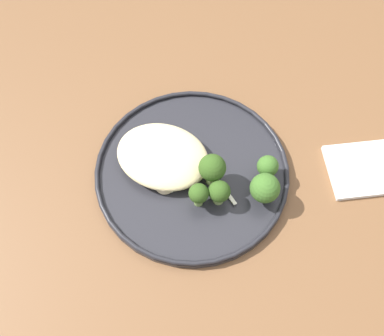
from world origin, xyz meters
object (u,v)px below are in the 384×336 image
(seared_scallop_front_small, at_px, (163,182))
(seared_scallop_on_noodles, at_px, (149,177))
(broccoli_floret_split_head, at_px, (199,194))
(broccoli_floret_tall_stalk, at_px, (267,168))
(seared_scallop_tilted_round, at_px, (184,145))
(seared_scallop_tiny_bay, at_px, (170,138))
(folded_napkin, at_px, (377,168))
(broccoli_floret_right_tilted, at_px, (265,188))
(seared_scallop_rear_pale, at_px, (182,160))
(seared_scallop_right_edge, at_px, (161,158))
(dinner_plate, at_px, (192,172))
(seared_scallop_center_golden, at_px, (139,150))
(broccoli_floret_front_edge, at_px, (212,169))
(broccoli_floret_rear_charred, at_px, (219,192))

(seared_scallop_front_small, bearing_deg, seared_scallop_on_noodles, -4.67)
(broccoli_floret_split_head, distance_m, broccoli_floret_tall_stalk, 0.11)
(seared_scallop_on_noodles, relative_size, broccoli_floret_tall_stalk, 0.52)
(seared_scallop_tilted_round, bearing_deg, seared_scallop_tiny_bay, -9.70)
(folded_napkin, bearing_deg, seared_scallop_tilted_round, 15.32)
(seared_scallop_front_small, distance_m, broccoli_floret_right_tilted, 0.15)
(folded_napkin, bearing_deg, seared_scallop_tiny_bay, 13.43)
(seared_scallop_rear_pale, height_order, broccoli_floret_right_tilted, broccoli_floret_right_tilted)
(broccoli_floret_right_tilted, bearing_deg, seared_scallop_right_edge, -0.67)
(dinner_plate, height_order, seared_scallop_right_edge, seared_scallop_right_edge)
(broccoli_floret_split_head, bearing_deg, seared_scallop_rear_pale, -47.82)
(seared_scallop_center_golden, height_order, broccoli_floret_front_edge, broccoli_floret_front_edge)
(seared_scallop_right_edge, xyz_separation_m, broccoli_floret_tall_stalk, (-0.15, -0.03, 0.01))
(seared_scallop_center_golden, bearing_deg, broccoli_floret_split_head, 158.69)
(broccoli_floret_front_edge, bearing_deg, seared_scallop_center_golden, -2.10)
(seared_scallop_right_edge, bearing_deg, folded_napkin, -160.16)
(broccoli_floret_right_tilted, bearing_deg, folded_napkin, -142.93)
(seared_scallop_center_golden, xyz_separation_m, broccoli_floret_right_tilted, (-0.19, 0.00, 0.02))
(broccoli_floret_split_head, bearing_deg, dinner_plate, -58.65)
(seared_scallop_tilted_round, height_order, broccoli_floret_right_tilted, broccoli_floret_right_tilted)
(seared_scallop_tiny_bay, xyz_separation_m, broccoli_floret_rear_charred, (-0.10, 0.07, 0.02))
(seared_scallop_on_noodles, distance_m, broccoli_floret_rear_charred, 0.11)
(seared_scallop_rear_pale, distance_m, broccoli_floret_right_tilted, 0.13)
(seared_scallop_on_noodles, bearing_deg, broccoli_floret_tall_stalk, -156.92)
(broccoli_floret_split_head, height_order, folded_napkin, broccoli_floret_split_head)
(seared_scallop_tiny_bay, distance_m, folded_napkin, 0.32)
(broccoli_floret_tall_stalk, bearing_deg, dinner_plate, 16.48)
(seared_scallop_right_edge, bearing_deg, seared_scallop_tiny_bay, -88.54)
(seared_scallop_center_golden, relative_size, broccoli_floret_right_tilted, 0.43)
(dinner_plate, height_order, seared_scallop_rear_pale, seared_scallop_rear_pale)
(dinner_plate, distance_m, broccoli_floret_tall_stalk, 0.11)
(seared_scallop_rear_pale, bearing_deg, seared_scallop_center_golden, 5.89)
(dinner_plate, height_order, broccoli_floret_rear_charred, broccoli_floret_rear_charred)
(dinner_plate, height_order, broccoli_floret_right_tilted, broccoli_floret_right_tilted)
(seared_scallop_tiny_bay, relative_size, broccoli_floret_right_tilted, 0.54)
(seared_scallop_right_edge, height_order, broccoli_floret_tall_stalk, broccoli_floret_tall_stalk)
(seared_scallop_tilted_round, bearing_deg, broccoli_floret_right_tilted, 165.44)
(seared_scallop_rear_pale, distance_m, broccoli_floret_tall_stalk, 0.13)
(seared_scallop_rear_pale, bearing_deg, seared_scallop_tiny_bay, -44.23)
(broccoli_floret_right_tilted, xyz_separation_m, folded_napkin, (-0.15, -0.11, -0.04))
(seared_scallop_center_golden, bearing_deg, folded_napkin, -162.21)
(seared_scallop_right_edge, bearing_deg, broccoli_floret_rear_charred, 163.91)
(seared_scallop_front_small, relative_size, folded_napkin, 0.20)
(broccoli_floret_tall_stalk, bearing_deg, seared_scallop_center_golden, 9.53)
(seared_scallop_right_edge, xyz_separation_m, broccoli_floret_right_tilted, (-0.16, 0.00, 0.02))
(dinner_plate, bearing_deg, folded_napkin, -157.13)
(seared_scallop_on_noodles, distance_m, folded_napkin, 0.35)
(dinner_plate, xyz_separation_m, seared_scallop_center_golden, (0.08, 0.00, 0.01))
(seared_scallop_rear_pale, xyz_separation_m, seared_scallop_tilted_round, (0.01, -0.03, 0.00))
(seared_scallop_right_edge, distance_m, seared_scallop_tilted_round, 0.04)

